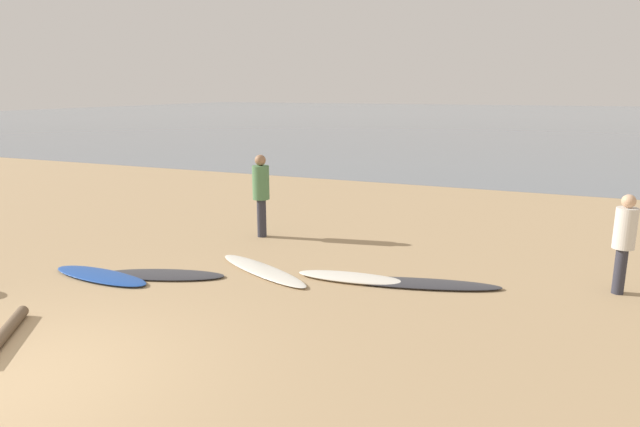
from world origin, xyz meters
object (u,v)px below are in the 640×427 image
Objects in this scene: surfboard_2 at (262,270)px; driftwood_log at (4,334)px; surfboard_0 at (100,276)px; surfboard_4 at (419,283)px; person_0 at (624,236)px; surfboard_1 at (163,275)px; person_1 at (261,189)px; surfboard_3 at (352,278)px.

surfboard_2 is 4.14m from driftwood_log.
surfboard_0 is 2.81m from surfboard_2.
person_0 is at bearing 2.52° from surfboard_4.
surfboard_0 is at bearing -174.84° from surfboard_4.
driftwood_log is (-7.61, -4.98, -0.88)m from person_0.
surfboard_0 reaches higher than surfboard_1.
surfboard_0 is 5.50m from surfboard_4.
surfboard_0 is 0.87× the size of surfboard_2.
surfboard_4 is 6.16m from driftwood_log.
surfboard_0 is 8.70m from person_0.
driftwood_log reaches higher than surfboard_2.
person_0 is (5.78, 1.27, 0.92)m from surfboard_2.
person_1 is (1.29, 3.50, 1.04)m from surfboard_0.
person_0 is 1.03× the size of driftwood_log.
surfboard_3 is at bearing -28.90° from person_1.
person_1 is (-1.17, 2.15, 1.04)m from surfboard_2.
person_1 is at bearing 142.54° from surfboard_4.
surfboard_2 is at bearing -177.75° from surfboard_3.
surfboard_2 is 1.65m from surfboard_3.
person_1 is at bearing 83.56° from driftwood_log.
surfboard_1 is 1.12× the size of surfboard_3.
driftwood_log is (-1.83, -3.71, 0.04)m from surfboard_2.
surfboard_2 is 0.89× the size of surfboard_4.
surfboard_4 is 1.66× the size of person_0.
surfboard_3 is at bearing 116.87° from person_0.
surfboard_1 is at bearing 83.25° from driftwood_log.
person_0 is at bearing 33.17° from driftwood_log.
surfboard_2 is 1.32× the size of person_1.
driftwood_log is at bearing -70.01° from surfboard_0.
surfboard_4 is (4.25, 1.28, 0.00)m from surfboard_1.
driftwood_log is at bearing -136.71° from surfboard_3.
person_0 reaches higher than surfboard_4.
surfboard_1 is at bearing 31.51° from surfboard_0.
surfboard_4 is 4.42m from person_1.
surfboard_4 reaches higher than surfboard_2.
surfboard_3 is 0.72× the size of surfboard_4.
driftwood_log is (0.63, -2.35, 0.04)m from surfboard_0.
person_0 is at bearing 38.59° from surfboard_2.
surfboard_0 is at bearing -171.77° from surfboard_1.
driftwood_log reaches higher than surfboard_1.
person_0 reaches higher than surfboard_1.
person_0 is at bearing 9.04° from surfboard_3.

